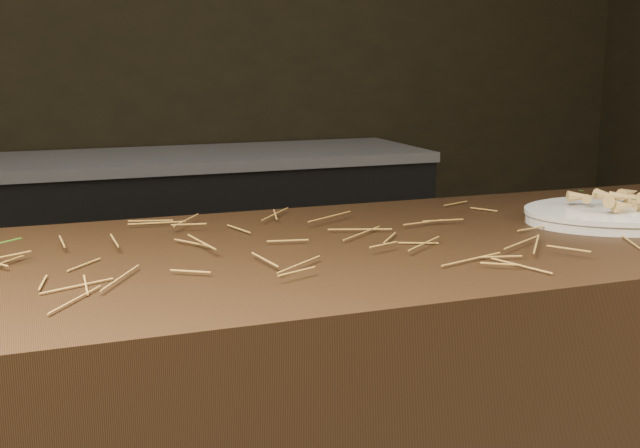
% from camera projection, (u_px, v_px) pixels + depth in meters
% --- Properties ---
extents(back_counter, '(1.82, 0.62, 0.84)m').
position_uv_depth(back_counter, '(201.00, 256.00, 3.24)').
color(back_counter, black).
rests_on(back_counter, ground).
extents(straw_bedding, '(1.40, 0.60, 0.02)m').
position_uv_depth(straw_bedding, '(254.00, 247.00, 1.32)').
color(straw_bedding, olive).
rests_on(straw_bedding, main_counter).
extents(serving_platter, '(0.47, 0.35, 0.02)m').
position_uv_depth(serving_platter, '(631.00, 216.00, 1.56)').
color(serving_platter, white).
rests_on(serving_platter, main_counter).
extents(roasted_veg_heap, '(0.23, 0.18, 0.05)m').
position_uv_depth(roasted_veg_heap, '(633.00, 198.00, 1.55)').
color(roasted_veg_heap, '#B37F48').
rests_on(roasted_veg_heap, serving_platter).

